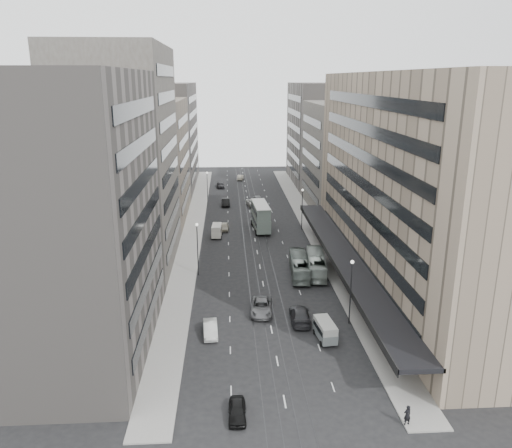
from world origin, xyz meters
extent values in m
plane|color=black|center=(0.00, 0.00, 0.00)|extent=(220.00, 220.00, 0.00)
cube|color=gray|center=(12.00, 37.50, 0.07)|extent=(4.00, 125.00, 0.15)
cube|color=gray|center=(-12.00, 37.50, 0.07)|extent=(4.00, 125.00, 0.15)
cube|color=gray|center=(21.50, 8.00, 15.00)|extent=(15.00, 60.00, 30.00)
cube|color=black|center=(12.00, 8.00, 4.00)|extent=(4.40, 60.00, 0.50)
cube|color=#49453F|center=(21.50, 52.00, 12.00)|extent=(15.00, 28.00, 24.00)
cube|color=slate|center=(21.50, 82.00, 14.00)|extent=(15.00, 32.00, 28.00)
cube|color=slate|center=(-21.50, -8.00, 15.00)|extent=(15.00, 28.00, 30.00)
cube|color=#49453F|center=(-21.50, 19.00, 17.00)|extent=(15.00, 26.00, 34.00)
cube|color=#7A6E5E|center=(-21.50, 46.00, 12.50)|extent=(15.00, 28.00, 25.00)
cube|color=slate|center=(-21.50, 79.00, 14.00)|extent=(15.00, 38.00, 28.00)
cylinder|color=#262628|center=(9.70, -5.00, 4.00)|extent=(0.16, 0.16, 8.00)
sphere|color=silver|center=(9.70, -5.00, 8.10)|extent=(0.44, 0.44, 0.44)
cylinder|color=#262628|center=(9.70, 35.00, 4.00)|extent=(0.16, 0.16, 8.00)
sphere|color=silver|center=(9.70, 35.00, 8.10)|extent=(0.44, 0.44, 0.44)
cylinder|color=#262628|center=(-9.70, 12.00, 4.00)|extent=(0.16, 0.16, 8.00)
sphere|color=silver|center=(-9.70, 12.00, 8.10)|extent=(0.44, 0.44, 0.44)
cylinder|color=#262628|center=(-9.70, 55.00, 4.00)|extent=(0.16, 0.16, 8.00)
sphere|color=silver|center=(-9.70, 55.00, 8.10)|extent=(0.44, 0.44, 0.44)
imported|color=gray|center=(5.79, 11.08, 1.49)|extent=(3.27, 10.85, 2.98)
imported|color=#96A29A|center=(8.50, 11.65, 1.55)|extent=(3.90, 11.35, 3.10)
cube|color=slate|center=(1.50, 35.23, 1.80)|extent=(3.36, 9.95, 2.50)
cube|color=slate|center=(1.50, 35.23, 4.14)|extent=(3.28, 9.56, 2.18)
cube|color=silver|center=(1.50, 35.23, 5.29)|extent=(3.36, 9.95, 0.13)
cylinder|color=black|center=(0.38, 31.62, 0.54)|extent=(0.38, 1.11, 1.09)
cylinder|color=black|center=(3.09, 31.80, 0.54)|extent=(0.38, 1.11, 1.09)
cylinder|color=black|center=(-0.09, 38.65, 0.54)|extent=(0.38, 1.11, 1.09)
cylinder|color=black|center=(2.62, 38.83, 0.54)|extent=(0.38, 1.11, 1.09)
cube|color=slate|center=(5.98, -8.73, 0.86)|extent=(2.24, 4.39, 1.10)
cube|color=#A2A29E|center=(5.98, -8.73, 1.84)|extent=(2.20, 4.30, 0.86)
cylinder|color=black|center=(5.26, -10.21, 0.31)|extent=(0.25, 0.64, 0.63)
cylinder|color=black|center=(7.01, -10.01, 0.31)|extent=(0.25, 0.64, 0.63)
cylinder|color=black|center=(4.94, -7.45, 0.31)|extent=(0.25, 0.64, 0.63)
cylinder|color=black|center=(6.69, -7.24, 0.31)|extent=(0.25, 0.64, 0.63)
cube|color=beige|center=(-7.17, 30.99, 0.91)|extent=(1.98, 3.99, 1.20)
cube|color=#BDB6AB|center=(-7.17, 30.99, 1.98)|extent=(1.94, 3.91, 0.94)
cylinder|color=black|center=(-8.12, 29.75, 0.31)|extent=(0.21, 0.63, 0.62)
cylinder|color=black|center=(-6.38, 29.65, 0.31)|extent=(0.21, 0.63, 0.62)
cylinder|color=black|center=(-7.97, 32.32, 0.31)|extent=(0.21, 0.63, 0.62)
cylinder|color=black|center=(-6.22, 32.22, 0.31)|extent=(0.21, 0.63, 0.62)
imported|color=black|center=(-4.49, -22.00, 0.67)|extent=(1.64, 3.96, 1.34)
imported|color=silver|center=(-7.30, -6.84, 0.76)|extent=(1.90, 4.70, 1.52)
imported|color=slate|center=(-0.89, -1.46, 0.81)|extent=(3.20, 6.06, 1.62)
imported|color=#27272A|center=(3.74, -4.05, 0.86)|extent=(2.64, 6.00, 1.71)
imported|color=#9E9683|center=(-5.73, 35.53, 0.71)|extent=(1.81, 4.24, 1.43)
imported|color=black|center=(-5.49, 55.51, 0.84)|extent=(1.95, 5.18, 1.69)
imported|color=#BAB9B5|center=(1.01, 55.28, 0.85)|extent=(3.61, 6.42, 1.69)
imported|color=#5C5C5E|center=(2.26, 58.90, 0.78)|extent=(2.80, 5.57, 1.55)
imported|color=#262528|center=(-6.89, 75.99, 0.81)|extent=(2.48, 4.97, 1.63)
imported|color=beige|center=(-1.04, 87.11, 0.75)|extent=(2.17, 4.74, 1.51)
imported|color=black|center=(10.20, -24.00, 1.10)|extent=(0.78, 0.61, 1.90)
camera|label=1|loc=(-5.05, -59.95, 29.08)|focal=35.00mm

